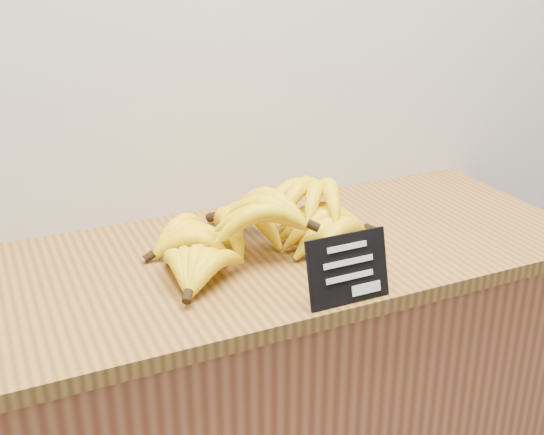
# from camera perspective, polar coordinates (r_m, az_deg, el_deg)

# --- Properties ---
(counter_top) EXTENTS (1.33, 0.54, 0.03)m
(counter_top) POSITION_cam_1_polar(r_m,az_deg,el_deg) (1.37, -0.88, -3.31)
(counter_top) COLOR olive
(counter_top) RESTS_ON counter
(chalkboard_sign) EXTENTS (0.15, 0.04, 0.12)m
(chalkboard_sign) POSITION_cam_1_polar(r_m,az_deg,el_deg) (1.16, 6.38, -4.28)
(chalkboard_sign) COLOR black
(chalkboard_sign) RESTS_ON counter_top
(banana_pile) EXTENTS (0.52, 0.34, 0.12)m
(banana_pile) POSITION_cam_1_polar(r_m,az_deg,el_deg) (1.34, -0.43, -0.71)
(banana_pile) COLOR yellow
(banana_pile) RESTS_ON counter_top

